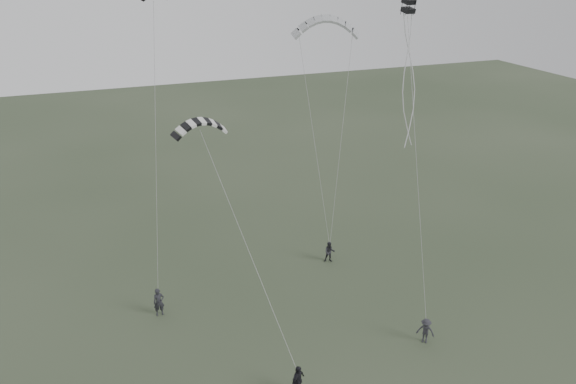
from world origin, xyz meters
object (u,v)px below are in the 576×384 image
object	(u,v)px
flyer_left	(159,302)
flyer_center	(298,381)
flyer_right	(330,252)
kite_striped	(199,121)
flyer_far	(426,331)
kite_box	(408,6)
kite_pale_large	(326,19)

from	to	relation	value
flyer_left	flyer_center	xyz separation A→B (m)	(5.26, -9.01, -0.01)
flyer_center	flyer_right	bearing A→B (deg)	24.14
flyer_left	kite_striped	bearing A→B (deg)	-23.71
flyer_far	kite_box	world-z (taller)	kite_box
flyer_right	kite_pale_large	world-z (taller)	kite_pale_large
flyer_center	kite_box	xyz separation A→B (m)	(8.71, 6.80, 16.39)
flyer_center	kite_striped	bearing A→B (deg)	72.28
flyer_far	kite_striped	distance (m)	16.59
flyer_right	kite_striped	size ratio (longest dim) A/B	0.53
kite_box	flyer_center	bearing A→B (deg)	-149.87
flyer_right	kite_box	size ratio (longest dim) A/B	2.22
flyer_center	kite_pale_large	size ratio (longest dim) A/B	0.38
flyer_center	kite_box	bearing A→B (deg)	3.15
flyer_right	flyer_center	distance (m)	13.04
flyer_left	flyer_far	xyz separation A→B (m)	(13.28, -7.68, -0.12)
flyer_far	kite_striped	world-z (taller)	kite_striped
flyer_center	flyer_far	bearing A→B (deg)	-25.45
flyer_left	flyer_center	distance (m)	10.43
flyer_right	flyer_left	bearing A→B (deg)	-150.97
kite_striped	flyer_center	bearing A→B (deg)	-82.11
kite_striped	kite_box	size ratio (longest dim) A/B	4.21
kite_pale_large	kite_box	world-z (taller)	kite_box
flyer_left	flyer_right	distance (m)	12.18
kite_pale_large	flyer_far	bearing A→B (deg)	-72.71
kite_striped	flyer_far	bearing A→B (deg)	-41.22
flyer_far	kite_pale_large	world-z (taller)	kite_pale_large
flyer_right	flyer_far	bearing A→B (deg)	-63.69
kite_pale_large	kite_striped	bearing A→B (deg)	-124.21
flyer_far	kite_pale_large	bearing A→B (deg)	130.67
flyer_left	flyer_far	bearing A→B (deg)	-31.53
kite_pale_large	kite_striped	xyz separation A→B (m)	(-10.63, -8.23, -3.85)
kite_pale_large	flyer_right	bearing A→B (deg)	-88.91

